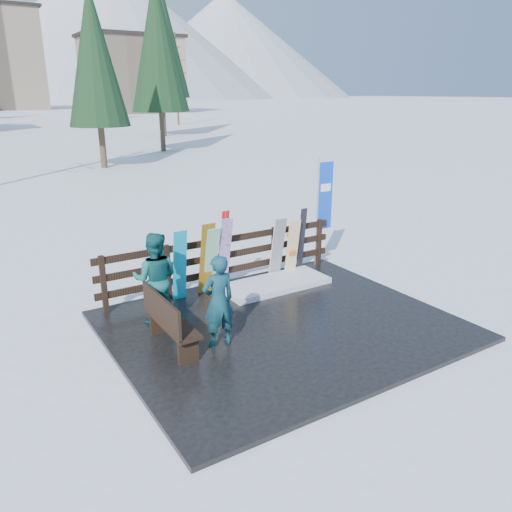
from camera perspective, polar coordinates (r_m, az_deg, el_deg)
ground at (r=9.30m, az=3.00°, el=-8.16°), size 700.00×700.00×0.00m
deck at (r=9.28m, az=3.00°, el=-7.94°), size 6.00×5.00×0.08m
fence at (r=10.75m, az=-3.65°, el=-0.17°), size 5.60×0.10×1.15m
snow_patch at (r=10.93m, az=2.19°, el=-3.19°), size 2.38×1.00×0.12m
bench at (r=8.32m, az=-10.03°, el=-7.21°), size 0.41×1.50×0.97m
snowboard_0 at (r=10.08m, az=-8.70°, el=-1.11°), size 0.28×0.25×1.49m
snowboard_1 at (r=10.36m, az=-5.15°, el=-0.54°), size 0.28×0.39×1.45m
snowboard_2 at (r=10.30m, az=-5.67°, el=-0.34°), size 0.29×0.35×1.57m
snowboard_3 at (r=10.47m, az=-3.64°, el=0.18°), size 0.26×0.35×1.62m
snowboard_4 at (r=11.17m, az=2.46°, el=0.84°), size 0.30×0.29×1.42m
snowboard_5 at (r=11.42m, az=4.18°, el=0.95°), size 0.30×0.21×1.33m
ski_pair_a at (r=10.52m, az=-3.71°, el=0.65°), size 0.16×0.27×1.75m
ski_pair_b at (r=11.62m, az=5.22°, el=1.78°), size 0.17×0.16×1.54m
rental_flag at (r=12.03m, az=7.69°, el=6.36°), size 0.45×0.04×2.60m
person_front at (r=8.23m, az=-4.31°, el=-5.17°), size 0.59×0.39×1.58m
person_back at (r=9.13m, az=-11.41°, el=-2.58°), size 1.05×0.99×1.72m
trees at (r=56.50m, az=-23.24°, el=18.63°), size 41.89×68.88×14.28m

